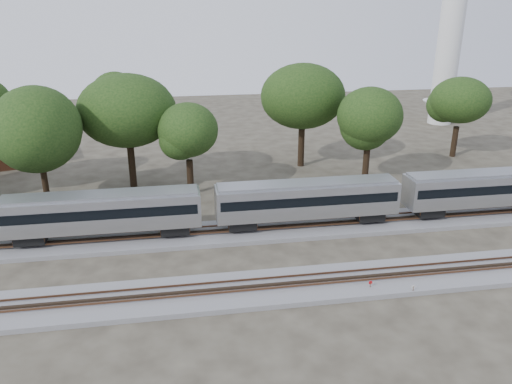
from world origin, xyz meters
The scene contains 13 objects.
ground centered at (0.00, 0.00, 0.00)m, with size 160.00×160.00×0.00m, color #383328.
track_far centered at (0.00, 6.00, 0.21)m, with size 160.00×5.00×0.73m.
track_near centered at (0.00, -4.00, 0.21)m, with size 160.00×5.00×0.73m.
train centered at (24.09, 6.00, 3.14)m, with size 124.94×3.04×4.48m.
switch_stand_red centered at (7.52, -5.35, 0.59)m, with size 0.29×0.06×0.92m.
switch_stand_white centered at (10.42, -6.36, 0.56)m, with size 0.28×0.09×0.87m.
switch_lever centered at (8.12, -5.42, 0.15)m, with size 0.50×0.30×0.30m, color #512D19.
tree_2 centered at (-19.41, 14.90, 8.50)m, with size 8.66×8.66×12.21m.
tree_3 centered at (-11.22, 20.70, 8.89)m, with size 9.05×9.05×12.77m.
tree_4 centered at (-4.73, 17.13, 7.32)m, with size 7.46×7.46×10.52m.
tree_5 centered at (9.91, 25.19, 9.08)m, with size 9.24×9.24×13.03m.
tree_6 centered at (15.92, 17.82, 7.98)m, with size 8.13×8.13×11.46m.
tree_7 centered at (31.85, 25.94, 7.79)m, with size 7.94×7.94×11.20m.
Camera 1 is at (-5.97, -35.49, 20.10)m, focal length 35.00 mm.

